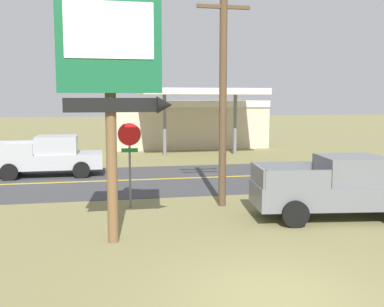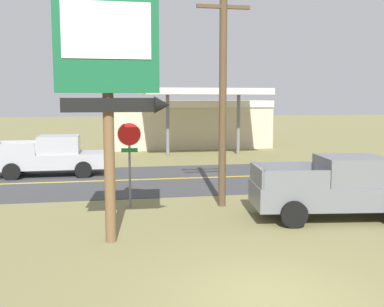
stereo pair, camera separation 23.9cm
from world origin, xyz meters
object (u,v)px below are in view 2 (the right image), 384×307
object	(u,v)px
gas_station	(189,122)
pickup_silver_on_road	(51,156)
stop_sign	(129,149)
pickup_grey_parked_on_lawn	(338,188)
motel_sign	(110,70)
utility_pole	(223,81)

from	to	relation	value
gas_station	pickup_silver_on_road	bearing A→B (deg)	-126.01
stop_sign	pickup_grey_parked_on_lawn	xyz separation A→B (m)	(6.36, -2.63, -1.06)
gas_station	stop_sign	bearing A→B (deg)	-105.79
pickup_silver_on_road	gas_station	bearing A→B (deg)	53.99
motel_sign	gas_station	distance (m)	24.47
stop_sign	pickup_grey_parked_on_lawn	size ratio (longest dim) A/B	0.55
motel_sign	pickup_grey_parked_on_lawn	distance (m)	7.92
pickup_grey_parked_on_lawn	pickup_silver_on_road	world-z (taller)	same
stop_sign	pickup_silver_on_road	world-z (taller)	stop_sign
motel_sign	gas_station	bearing A→B (deg)	75.26
pickup_silver_on_road	utility_pole	bearing A→B (deg)	-49.04
utility_pole	gas_station	size ratio (longest dim) A/B	0.68
gas_station	pickup_grey_parked_on_lawn	xyz separation A→B (m)	(0.80, -22.29, -0.98)
motel_sign	utility_pole	bearing A→B (deg)	42.72
stop_sign	motel_sign	bearing A→B (deg)	-99.27
motel_sign	stop_sign	world-z (taller)	motel_sign
utility_pole	pickup_grey_parked_on_lawn	distance (m)	5.18
utility_pole	pickup_silver_on_road	bearing A→B (deg)	130.96
stop_sign	gas_station	xyz separation A→B (m)	(5.56, 19.66, -0.08)
motel_sign	gas_station	world-z (taller)	motel_sign
motel_sign	pickup_grey_parked_on_lawn	bearing A→B (deg)	10.14
motel_sign	gas_station	size ratio (longest dim) A/B	0.55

